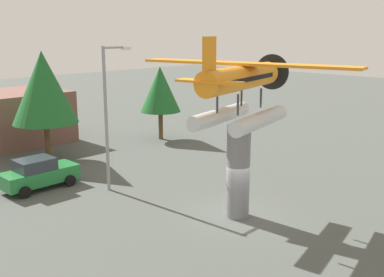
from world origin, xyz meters
TOP-DOWN VIEW (x-y plane):
  - ground_plane at (0.00, 0.00)m, footprint 140.00×140.00m
  - display_pedestal at (0.00, 0.00)m, footprint 1.10×1.10m
  - floatplane_monument at (0.13, 0.03)m, footprint 7.15×10.40m
  - car_mid_green at (-4.59, 10.47)m, footprint 4.20×2.02m
  - streetlight_primary at (-1.82, 7.47)m, footprint 1.84×0.28m
  - tree_east at (-1.30, 15.36)m, footprint 4.29×4.29m
  - tree_center_back at (8.27, 14.54)m, footprint 3.24×3.24m

SIDE VIEW (x-z plane):
  - ground_plane at x=0.00m, z-range 0.00..0.00m
  - car_mid_green at x=-4.59m, z-range 0.00..1.76m
  - display_pedestal at x=0.00m, z-range 0.00..4.43m
  - tree_center_back at x=8.27m, z-range 1.12..6.99m
  - streetlight_primary at x=-1.82m, z-range 0.63..8.50m
  - tree_east at x=-1.30m, z-range 1.29..8.65m
  - floatplane_monument at x=0.13m, z-range 4.10..8.10m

